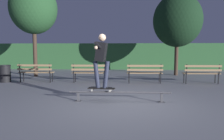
% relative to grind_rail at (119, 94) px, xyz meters
% --- Properties ---
extents(ground_plane, '(90.00, 90.00, 0.00)m').
position_rel_grind_rail_xyz_m(ground_plane, '(0.00, -0.15, -0.24)').
color(ground_plane, slate).
extents(hedge_backdrop, '(24.00, 1.20, 2.02)m').
position_rel_grind_rail_xyz_m(hedge_backdrop, '(0.00, 10.69, 0.77)').
color(hedge_backdrop, '#2D5B33').
rests_on(hedge_backdrop, ground).
extents(grind_rail, '(2.95, 0.18, 0.31)m').
position_rel_grind_rail_xyz_m(grind_rail, '(0.00, 0.00, 0.00)').
color(grind_rail, '#47474C').
rests_on(grind_rail, ground).
extents(skateboard, '(0.80, 0.27, 0.09)m').
position_rel_grind_rail_xyz_m(skateboard, '(-0.52, 0.00, 0.14)').
color(skateboard, black).
rests_on(skateboard, grind_rail).
extents(skateboarder, '(0.63, 1.40, 1.56)m').
position_rel_grind_rail_xyz_m(skateboarder, '(-0.52, -0.00, 1.08)').
color(skateboarder, black).
rests_on(skateboarder, skateboard).
extents(park_bench_leftmost, '(1.61, 0.44, 0.88)m').
position_rel_grind_rail_xyz_m(park_bench_leftmost, '(-3.98, 3.47, 0.29)').
color(park_bench_leftmost, black).
rests_on(park_bench_leftmost, ground).
extents(park_bench_left_center, '(1.61, 0.44, 0.88)m').
position_rel_grind_rail_xyz_m(park_bench_left_center, '(-1.46, 3.47, 0.29)').
color(park_bench_left_center, black).
rests_on(park_bench_left_center, ground).
extents(park_bench_right_center, '(1.61, 0.44, 0.88)m').
position_rel_grind_rail_xyz_m(park_bench_right_center, '(1.06, 3.47, 0.29)').
color(park_bench_right_center, black).
rests_on(park_bench_right_center, ground).
extents(park_bench_rightmost, '(1.61, 0.44, 0.88)m').
position_rel_grind_rail_xyz_m(park_bench_rightmost, '(3.58, 3.47, 0.29)').
color(park_bench_rightmost, black).
rests_on(park_bench_rightmost, ground).
extents(tree_far_right, '(2.82, 2.82, 4.78)m').
position_rel_grind_rail_xyz_m(tree_far_right, '(3.23, 6.67, 2.98)').
color(tree_far_right, '#3D2D23').
rests_on(tree_far_right, ground).
extents(tree_far_left, '(2.57, 2.57, 5.21)m').
position_rel_grind_rail_xyz_m(tree_far_left, '(-4.88, 5.54, 3.54)').
color(tree_far_left, '#3D2D23').
rests_on(tree_far_left, ground).
extents(trash_can, '(0.52, 0.52, 0.80)m').
position_rel_grind_rail_xyz_m(trash_can, '(-5.43, 3.44, 0.17)').
color(trash_can, black).
rests_on(trash_can, ground).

